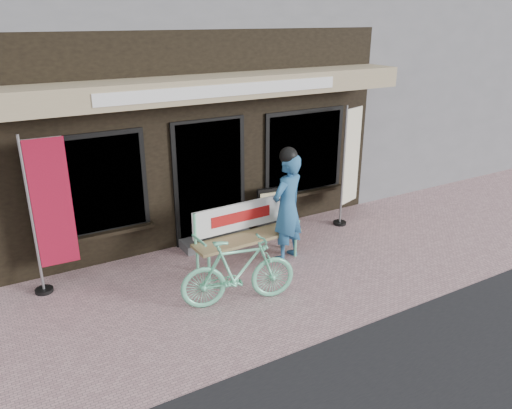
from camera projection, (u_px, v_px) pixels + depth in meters
ground at (269, 286)px, 7.47m from camera, size 70.00×70.00×0.00m
storefront at (146, 57)px, 10.42m from camera, size 7.00×6.77×6.00m
neighbor_right_near at (415, 51)px, 14.92m from camera, size 10.00×7.00×5.60m
bench at (245, 229)px, 8.05m from camera, size 1.83×0.53×0.99m
person at (287, 206)px, 8.03m from camera, size 0.76×0.63×1.91m
bicycle at (239, 271)px, 6.89m from camera, size 1.69×0.82×0.98m
nobori_red at (49, 212)px, 7.00m from camera, size 0.69×0.26×2.35m
nobori_cream at (350, 163)px, 9.45m from camera, size 0.68×0.35×2.30m
menu_stand at (268, 210)px, 9.22m from camera, size 0.43×0.15×0.85m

